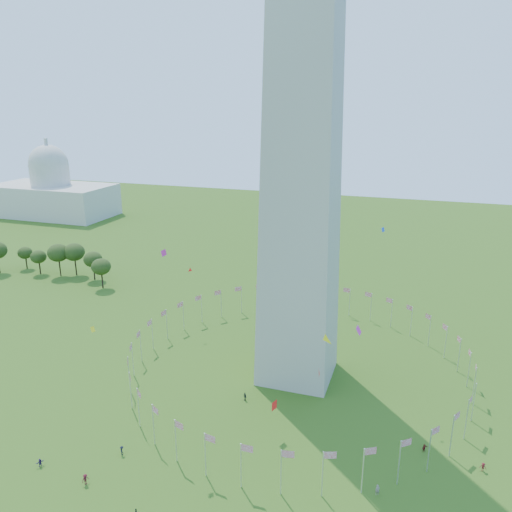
# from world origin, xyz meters

# --- Properties ---
(flag_ring) EXTENTS (80.24, 80.24, 9.00)m
(flag_ring) POSITION_xyz_m (-0.00, 50.00, 4.50)
(flag_ring) COLOR silver
(flag_ring) RESTS_ON ground
(capitol_building) EXTENTS (70.00, 35.00, 46.00)m
(capitol_building) POSITION_xyz_m (-180.00, 180.00, 23.00)
(capitol_building) COLOR beige
(capitol_building) RESTS_ON ground
(kites_aloft) EXTENTS (119.49, 71.65, 37.37)m
(kites_aloft) POSITION_xyz_m (10.56, 23.73, 19.93)
(kites_aloft) COLOR yellow
(kites_aloft) RESTS_ON ground
(tree_line_west) EXTENTS (55.78, 16.20, 12.40)m
(tree_line_west) POSITION_xyz_m (-105.01, 90.76, 5.72)
(tree_line_west) COLOR #344D19
(tree_line_west) RESTS_ON ground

